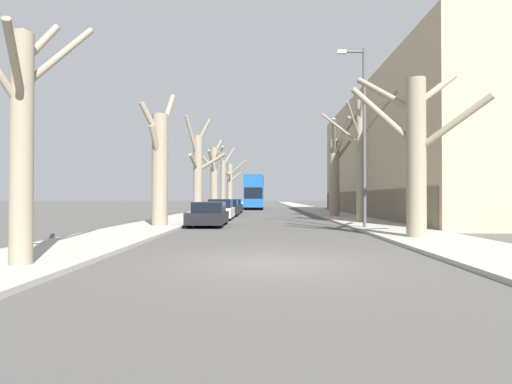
{
  "coord_description": "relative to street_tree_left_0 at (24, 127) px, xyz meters",
  "views": [
    {
      "loc": [
        -0.19,
        -9.66,
        1.59
      ],
      "look_at": [
        -0.99,
        37.39,
        2.17
      ],
      "focal_mm": 28.0,
      "sensor_mm": 36.0,
      "label": 1
    }
  ],
  "objects": [
    {
      "name": "double_decker_bus",
      "position": [
        4.21,
        44.22,
        -0.73
      ],
      "size": [
        2.43,
        11.88,
        4.26
      ],
      "color": "#19519E",
      "rests_on": "ground"
    },
    {
      "name": "street_tree_left_4",
      "position": [
        0.01,
        45.18,
        0.51
      ],
      "size": [
        2.12,
        1.6,
        8.39
      ],
      "color": "gray",
      "rests_on": "ground"
    },
    {
      "name": "parked_car_0",
      "position": [
        2.35,
        13.06,
        -2.52
      ],
      "size": [
        1.86,
        4.44,
        1.31
      ],
      "color": "black",
      "rests_on": "ground"
    },
    {
      "name": "sidewalk_left",
      "position": [
        -0.44,
        50.9,
        -3.08
      ],
      "size": [
        3.41,
        120.0,
        0.12
      ],
      "primitive_type": "cube",
      "color": "#A39E93",
      "rests_on": "ground"
    },
    {
      "name": "ground_plane",
      "position": [
        5.51,
        0.9,
        -3.14
      ],
      "size": [
        300.0,
        300.0,
        0.0
      ],
      "primitive_type": "plane",
      "color": "#4C4947"
    },
    {
      "name": "street_tree_left_0",
      "position": [
        0.0,
        0.0,
        0.0
      ],
      "size": [
        2.02,
        4.17,
        6.42
      ],
      "color": "gray",
      "rests_on": "ground"
    },
    {
      "name": "parked_car_3",
      "position": [
        2.35,
        30.72,
        -2.49
      ],
      "size": [
        1.8,
        4.04,
        1.37
      ],
      "color": "black",
      "rests_on": "ground"
    },
    {
      "name": "street_tree_left_5",
      "position": [
        -0.01,
        56.38,
        0.71
      ],
      "size": [
        4.39,
        3.25,
        7.65
      ],
      "color": "gray",
      "rests_on": "ground"
    },
    {
      "name": "lamp_post",
      "position": [
        10.18,
        10.66,
        1.73
      ],
      "size": [
        1.4,
        0.2,
        8.82
      ],
      "color": "#4C4F54",
      "rests_on": "ground"
    },
    {
      "name": "parked_car_1",
      "position": [
        2.35,
        19.22,
        -2.47
      ],
      "size": [
        1.74,
        4.17,
        1.44
      ],
      "color": "silver",
      "rests_on": "ground"
    },
    {
      "name": "street_tree_right_1",
      "position": [
        11.03,
        14.78,
        0.91
      ],
      "size": [
        3.79,
        3.01,
        7.99
      ],
      "color": "gray",
      "rests_on": "ground"
    },
    {
      "name": "street_tree_right_0",
      "position": [
        11.02,
        6.2,
        0.29
      ],
      "size": [
        4.43,
        3.89,
        6.73
      ],
      "color": "gray",
      "rests_on": "ground"
    },
    {
      "name": "street_tree_right_2",
      "position": [
        11.02,
        22.41,
        0.55
      ],
      "size": [
        2.32,
        3.8,
        8.16
      ],
      "color": "gray",
      "rests_on": "ground"
    },
    {
      "name": "street_tree_left_3",
      "position": [
        0.04,
        34.52,
        0.71
      ],
      "size": [
        2.52,
        2.9,
        7.94
      ],
      "color": "gray",
      "rests_on": "ground"
    },
    {
      "name": "building_facade_right",
      "position": [
        18.15,
        24.29,
        2.01
      ],
      "size": [
        10.08,
        31.02,
        10.33
      ],
      "color": "tan",
      "rests_on": "ground"
    },
    {
      "name": "parked_car_2",
      "position": [
        2.35,
        24.6,
        -2.49
      ],
      "size": [
        1.88,
        4.5,
        1.36
      ],
      "color": "black",
      "rests_on": "ground"
    },
    {
      "name": "sidewalk_right",
      "position": [
        11.46,
        50.9,
        -3.08
      ],
      "size": [
        3.41,
        120.0,
        0.12
      ],
      "primitive_type": "cube",
      "color": "#A39E93",
      "rests_on": "ground"
    },
    {
      "name": "street_tree_left_2",
      "position": [
        0.16,
        23.01,
        0.47
      ],
      "size": [
        3.16,
        1.87,
        7.92
      ],
      "color": "gray",
      "rests_on": "ground"
    },
    {
      "name": "street_tree_left_1",
      "position": [
        -0.04,
        11.89,
        0.11
      ],
      "size": [
        1.43,
        2.68,
        7.31
      ],
      "color": "gray",
      "rests_on": "ground"
    }
  ]
}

